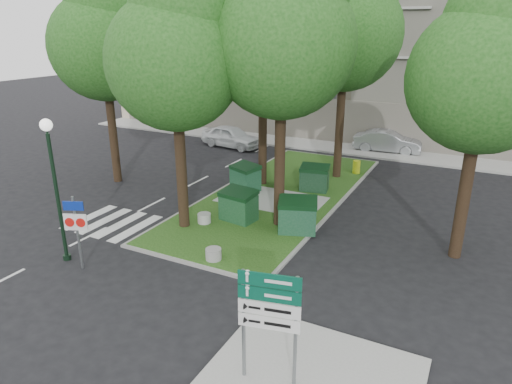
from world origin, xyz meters
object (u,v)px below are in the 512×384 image
Objects in this scene: dumpster_a at (245,177)px; street_lamp at (54,175)px; dumpster_c at (314,178)px; car_silver at (387,141)px; dumpster_b at (239,205)px; bollard_left at (204,218)px; car_white at (231,136)px; dumpster_d at (298,215)px; tree_median_near_left at (177,49)px; traffic_sign_pole at (76,223)px; tree_median_far at (348,22)px; tree_street_left at (104,36)px; tree_median_mid at (265,51)px; tree_median_near_right at (285,30)px; directional_sign at (269,311)px; bollard_right at (214,254)px; bollard_mid at (248,208)px; litter_bin at (356,167)px; tree_street_right at (489,63)px.

street_lamp reaches higher than dumpster_a.
dumpster_c is 10.03m from car_silver.
dumpster_b reaches higher than dumpster_c.
bollard_left is at bearing -60.93° from dumpster_a.
dumpster_d is at bearing -131.81° from car_white.
traffic_sign_pole is (-1.30, -4.56, -5.57)m from tree_median_near_left.
street_lamp is at bearing -162.54° from car_white.
tree_median_far is at bearing 48.16° from traffic_sign_pole.
tree_street_left reaches higher than bollard_left.
dumpster_a is at bearing -106.86° from tree_median_mid.
tree_median_near_left is at bearing -150.26° from tree_median_near_right.
tree_median_near_left is at bearing 124.50° from directional_sign.
bollard_right is at bearing -51.18° from bollard_left.
bollard_mid is at bearing -121.71° from dumpster_c.
bollard_mid is 0.13× the size of car_white.
car_silver is (0.47, 6.05, 0.25)m from litter_bin.
dumpster_b is 1.02× the size of dumpster_c.
dumpster_d is at bearing 173.15° from car_silver.
tree_street_left is 11.50m from traffic_sign_pole.
tree_median_near_left is at bearing -111.28° from tree_median_far.
dumpster_c is at bearing 149.98° from tree_street_right.
bollard_left is (0.43, -4.54, -0.46)m from dumpster_a.
dumpster_c is (-0.22, 4.67, -7.22)m from tree_median_near_right.
tree_median_near_right is at bearing 169.53° from car_silver.
dumpster_c reaches higher than litter_bin.
tree_median_mid reaches higher than traffic_sign_pole.
dumpster_a is (0.08, 5.11, -6.53)m from tree_median_near_left.
bollard_left is (-3.19, -8.93, -7.99)m from tree_median_far.
tree_street_right is 12.40m from dumpster_a.
bollard_left is 0.20× the size of directional_sign.
tree_street_right is 5.66× the size of dumpster_a.
car_silver is at bearing 111.66° from tree_street_right.
street_lamp is at bearing 145.81° from traffic_sign_pole.
tree_median_far reaches higher than bollard_left.
dumpster_c is 10.60m from car_white.
tree_median_mid is 0.99× the size of tree_street_right.
traffic_sign_pole is at bearing -152.85° from dumpster_d.
dumpster_d is 8.44m from traffic_sign_pole.
bollard_right is at bearing -98.20° from litter_bin.
tree_median_mid is 15.42m from directional_sign.
directional_sign is at bearing -45.89° from bollard_right.
tree_median_near_right is 10.61m from tree_street_left.
tree_street_left is 2.45× the size of car_silver.
tree_median_near_left is 7.74m from bollard_right.
tree_median_near_right is at bearing 29.74° from tree_median_near_left.
traffic_sign_pole is (-2.96, -7.00, 1.43)m from bollard_mid.
car_white is at bearing 117.74° from bollard_right.
directional_sign is (5.34, -9.02, 1.73)m from bollard_mid.
bollard_left is at bearing 174.59° from dumpster_d.
tree_street_left is 19.16× the size of bollard_left.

